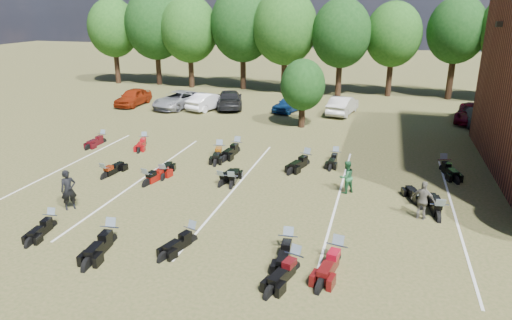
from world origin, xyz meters
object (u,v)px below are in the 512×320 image
(person_grey, at_px, (423,201))
(car_0, at_px, (133,97))
(motorcycle_14, at_px, (103,143))
(motorcycle_7, at_px, (147,185))
(motorcycle_3, at_px, (191,242))
(person_green, at_px, (346,177))
(car_4, at_px, (290,104))
(person_black, at_px, (69,190))

(person_grey, bearing_deg, car_0, -18.95)
(car_0, relative_size, motorcycle_14, 2.06)
(car_0, bearing_deg, motorcycle_7, -57.76)
(motorcycle_3, bearing_deg, motorcycle_7, 149.98)
(car_0, bearing_deg, motorcycle_14, -69.27)
(motorcycle_14, bearing_deg, car_0, 112.39)
(car_0, relative_size, person_green, 2.73)
(car_0, distance_m, person_green, 25.01)
(car_0, xyz_separation_m, motorcycle_3, (14.86, -21.44, -0.74))
(car_0, height_order, motorcycle_7, car_0)
(car_0, xyz_separation_m, car_4, (13.85, 1.43, -0.08))
(car_4, relative_size, motorcycle_14, 1.83)
(car_4, height_order, motorcycle_3, car_4)
(person_green, distance_m, motorcycle_7, 9.77)
(motorcycle_3, distance_m, motorcycle_7, 6.43)
(car_0, relative_size, car_4, 1.13)
(person_black, distance_m, person_green, 12.56)
(motorcycle_7, height_order, motorcycle_14, motorcycle_7)
(car_4, distance_m, person_black, 22.21)
(car_0, distance_m, person_black, 21.89)
(motorcycle_14, bearing_deg, motorcycle_7, -40.64)
(person_black, bearing_deg, motorcycle_7, 12.32)
(person_black, bearing_deg, car_4, 27.59)
(person_green, bearing_deg, motorcycle_3, 7.37)
(person_black, xyz_separation_m, person_grey, (14.77, 3.16, -0.06))
(person_grey, height_order, motorcycle_3, person_grey)
(car_4, distance_m, motorcycle_14, 15.74)
(car_4, distance_m, motorcycle_3, 22.90)
(car_0, relative_size, motorcycle_7, 1.87)
(person_black, relative_size, motorcycle_7, 0.77)
(person_black, distance_m, person_grey, 15.10)
(person_green, bearing_deg, motorcycle_7, -33.49)
(car_0, height_order, car_4, car_0)
(car_4, height_order, person_green, person_green)
(person_green, relative_size, motorcycle_3, 0.76)
(person_black, xyz_separation_m, motorcycle_7, (1.88, 3.38, -0.90))
(car_0, xyz_separation_m, person_grey, (23.34, -16.98, 0.10))
(person_grey, xyz_separation_m, motorcycle_3, (-8.48, -4.46, -0.84))
(motorcycle_7, bearing_deg, person_black, 72.16)
(person_grey, bearing_deg, motorcycle_3, 44.80)
(car_4, bearing_deg, motorcycle_3, -68.71)
(person_black, relative_size, motorcycle_3, 0.85)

